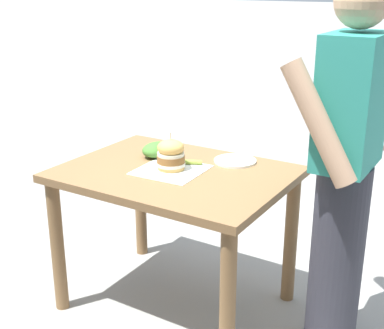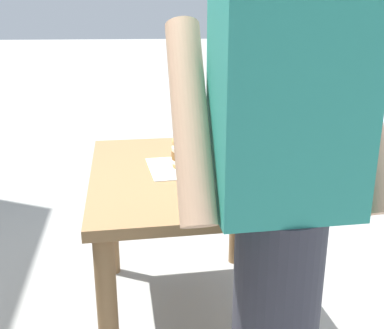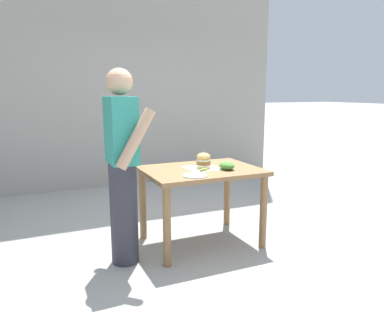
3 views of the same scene
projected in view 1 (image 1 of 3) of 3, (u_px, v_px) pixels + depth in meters
The scene contains 8 objects.
ground_plane at pixel (176, 302), 2.90m from camera, with size 80.00×80.00×0.00m, color #9E9E99.
patio_table at pixel (175, 194), 2.69m from camera, with size 0.83×1.11×0.76m.
serving_paper at pixel (171, 170), 2.66m from camera, with size 0.32×0.32×0.00m, color white.
sandwich at pixel (171, 155), 2.64m from camera, with size 0.14×0.14×0.19m.
pickle_spear at pixel (193, 162), 2.72m from camera, with size 0.02×0.02×0.09m, color #8EA83D.
side_plate_with_forks at pixel (235, 161), 2.78m from camera, with size 0.22×0.22×0.02m.
side_salad at pixel (157, 150), 2.85m from camera, with size 0.18×0.14×0.08m, color #477F33.
diner_across_table at pixel (344, 168), 2.31m from camera, with size 0.55×0.35×1.69m.
Camera 1 is at (2.08, 1.38, 1.66)m, focal length 50.00 mm.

